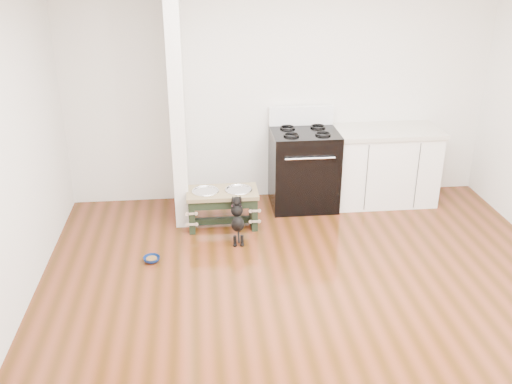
# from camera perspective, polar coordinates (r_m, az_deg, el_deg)

# --- Properties ---
(ground) EXTENTS (5.00, 5.00, 0.00)m
(ground) POSITION_cam_1_polar(r_m,az_deg,el_deg) (5.03, 6.24, -11.72)
(ground) COLOR #41230B
(ground) RESTS_ON ground
(room_shell) EXTENTS (5.00, 5.00, 5.00)m
(room_shell) POSITION_cam_1_polar(r_m,az_deg,el_deg) (4.30, 7.19, 6.17)
(room_shell) COLOR silver
(room_shell) RESTS_ON ground
(partition_wall) EXTENTS (0.15, 0.80, 2.70)m
(partition_wall) POSITION_cam_1_polar(r_m,az_deg,el_deg) (6.29, -7.87, 9.18)
(partition_wall) COLOR silver
(partition_wall) RESTS_ON ground
(oven_range) EXTENTS (0.76, 0.69, 1.14)m
(oven_range) POSITION_cam_1_polar(r_m,az_deg,el_deg) (6.72, 4.78, 2.46)
(oven_range) COLOR black
(oven_range) RESTS_ON ground
(cabinet_run) EXTENTS (1.24, 0.64, 0.91)m
(cabinet_run) POSITION_cam_1_polar(r_m,az_deg,el_deg) (6.99, 12.68, 2.57)
(cabinet_run) COLOR white
(cabinet_run) RESTS_ON ground
(dog_feeder) EXTENTS (0.77, 0.41, 0.44)m
(dog_feeder) POSITION_cam_1_polar(r_m,az_deg,el_deg) (6.25, -3.38, -0.93)
(dog_feeder) COLOR black
(dog_feeder) RESTS_ON ground
(puppy) EXTENTS (0.14, 0.40, 0.47)m
(puppy) POSITION_cam_1_polar(r_m,az_deg,el_deg) (5.96, -1.87, -2.67)
(puppy) COLOR black
(puppy) RESTS_ON ground
(floor_bowl) EXTENTS (0.19, 0.19, 0.05)m
(floor_bowl) POSITION_cam_1_polar(r_m,az_deg,el_deg) (5.77, -10.39, -6.64)
(floor_bowl) COLOR navy
(floor_bowl) RESTS_ON ground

